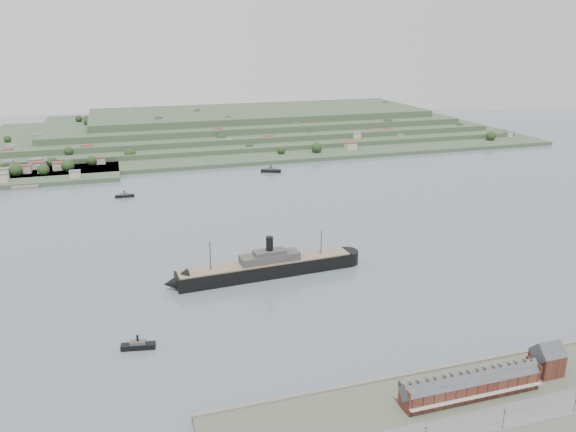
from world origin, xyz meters
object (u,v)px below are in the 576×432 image
object	(u,v)px
terrace_row	(471,385)
steamship	(262,268)
gabled_building	(547,359)
tugboat	(138,345)

from	to	relation	value
terrace_row	steamship	distance (m)	138.66
terrace_row	gabled_building	bearing A→B (deg)	6.12
steamship	tugboat	xyz separation A→B (m)	(-70.33, -57.46, -3.46)
gabled_building	tugboat	distance (m)	168.12
tugboat	gabled_building	bearing A→B (deg)	-24.49
terrace_row	tugboat	xyz separation A→B (m)	(-115.38, 73.66, -5.23)
steamship	tugboat	world-z (taller)	steamship
steamship	tugboat	bearing A→B (deg)	-140.75
gabled_building	steamship	world-z (taller)	steamship
terrace_row	tugboat	size ratio (longest dim) A/B	3.68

